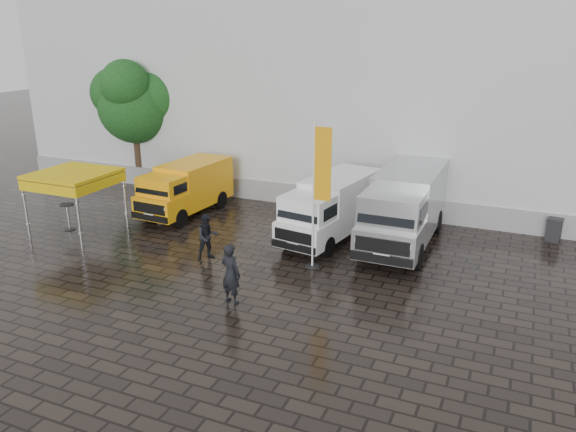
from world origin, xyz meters
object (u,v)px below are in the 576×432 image
Objects in this scene: flagpole at (318,188)px; person_tent at (207,237)px; van_white at (331,209)px; wheelie_bin at (554,229)px; cocktail_table at (68,217)px; person_front at (231,274)px; van_silver at (404,209)px; van_yellow at (185,190)px; canopy_tent at (72,176)px.

flagpole is 4.63m from person_tent.
van_white is 9.04m from wheelie_bin.
cocktail_table is (-10.57, -3.46, -0.67)m from van_white.
person_front reaches higher than person_tent.
van_white is 6.71m from person_front.
flagpole reaches higher than person_tent.
flagpole is at bearing -99.71° from person_front.
wheelie_bin is at bearing -16.05° from person_tent.
van_white is 5.19m from person_tent.
cocktail_table is 10.14m from person_front.
van_silver is at bearing 56.47° from flagpole.
cocktail_table is at bearing 129.90° from person_tent.
van_yellow reaches higher than wheelie_bin.
canopy_tent is at bearing -176.85° from flagpole.
van_yellow is 4.46× the size of cocktail_table.
van_silver is 8.07m from person_front.
van_yellow is 0.96× the size of flagpole.
person_tent is (-3.49, -3.83, -0.38)m from van_white.
person_tent is at bearing -123.33° from van_white.
cocktail_table is 0.66× the size of person_tent.
van_white is (7.16, -0.36, 0.07)m from van_yellow.
canopy_tent is at bearing -151.05° from van_white.
canopy_tent is 3.13× the size of wheelie_bin.
van_silver reaches higher than van_yellow.
van_white reaches higher than person_front.
van_silver is at bearing -141.49° from wheelie_bin.
wheelie_bin is 13.85m from person_tent.
person_tent is (-2.53, 2.81, -0.12)m from person_front.
cocktail_table is (-3.41, -3.81, -0.60)m from van_yellow.
flagpole is 2.70× the size of person_front.
canopy_tent reaches higher than person_front.
canopy_tent reaches higher than van_white.
canopy_tent is 2.61× the size of cocktail_table.
van_white is 6.05× the size of wheelie_bin.
canopy_tent is (-12.78, -4.06, 0.99)m from van_silver.
cocktail_table is 7.10m from person_tent.
van_silver is (10.02, 0.11, 0.29)m from van_yellow.
flagpole reaches higher than cocktail_table.
van_white is at bearing 100.33° from flagpole.
van_white is at bearing 19.93° from canopy_tent.
wheelie_bin is (8.37, 3.32, -0.76)m from van_white.
cocktail_table is at bearing -163.59° from van_silver.
van_white reaches higher than wheelie_bin.
van_white reaches higher than van_yellow.
van_white is at bearing 0.87° from van_yellow.
van_silver reaches higher than cocktail_table.
van_yellow is at bearing 48.18° from cocktail_table.
cocktail_table is (-13.43, -3.92, -0.89)m from van_silver.
canopy_tent is 10.50m from flagpole.
flagpole is 3.09× the size of person_tent.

